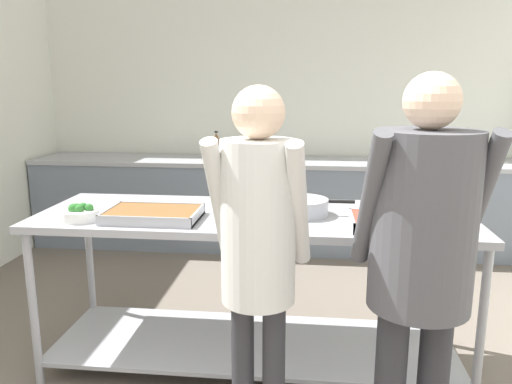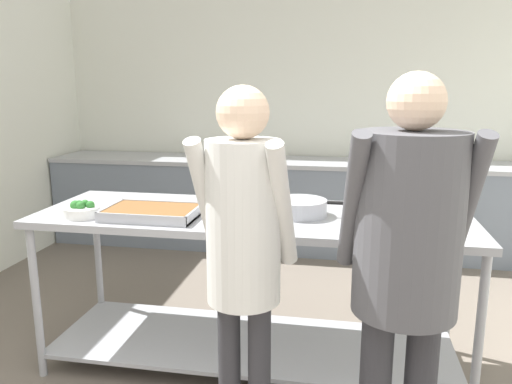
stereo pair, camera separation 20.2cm
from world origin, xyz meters
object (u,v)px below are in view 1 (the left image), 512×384
Objects in this scene: sauce_pan at (302,206)px; guest_serving_right at (422,243)px; water_bottle at (216,146)px; serving_tray_roast at (400,223)px; guest_serving_left at (258,236)px; plate_stack at (238,201)px; serving_tray_vegetables at (153,215)px; broccoli_bowl at (80,214)px.

sauce_pan is 0.26× the size of guest_serving_right.
guest_serving_right is at bearing -64.98° from water_bottle.
guest_serving_left is (-0.65, -0.52, 0.07)m from serving_tray_roast.
guest_serving_left reaches higher than water_bottle.
serving_tray_vegetables is at bearing -138.54° from plate_stack.
guest_serving_right is (1.25, -0.58, 0.08)m from serving_tray_vegetables.
serving_tray_vegetables is 1.38m from guest_serving_right.
serving_tray_roast is at bearing -59.60° from water_bottle.
plate_stack is at bearing 156.72° from serving_tray_roast.
guest_serving_left reaches higher than sauce_pan.
water_bottle reaches higher than sauce_pan.
guest_serving_left is at bearing -41.18° from serving_tray_vegetables.
serving_tray_roast is at bearing 88.40° from guest_serving_right.
sauce_pan is (1.16, 0.24, 0.01)m from broccoli_bowl.
broccoli_bowl is 0.12× the size of guest_serving_right.
broccoli_bowl is at bearing -171.46° from serving_tray_vegetables.
serving_tray_roast is 0.84m from guest_serving_left.
water_bottle is at bearing 104.38° from plate_stack.
sauce_pan is at bearing 11.67° from broccoli_bowl.
guest_serving_left is 5.77× the size of water_bottle.
water_bottle is (0.28, 2.37, 0.07)m from broccoli_bowl.
plate_stack is at bearing 103.40° from guest_serving_left.
sauce_pan is 1.55× the size of water_bottle.
broccoli_bowl is 0.45× the size of sauce_pan.
guest_serving_left is 0.64m from guest_serving_right.
serving_tray_roast is 0.30× the size of guest_serving_left.
water_bottle is (-1.35, 2.90, 0.00)m from guest_serving_right.
plate_stack is 0.41m from sauce_pan.
serving_tray_vegetables is 0.82m from guest_serving_left.
guest_serving_left is at bearing -75.93° from water_bottle.
water_bottle is at bearing 112.38° from sauce_pan.
sauce_pan reaches higher than serving_tray_roast.
serving_tray_vegetables is 1.02× the size of serving_tray_roast.
sauce_pan is (0.78, 0.18, 0.02)m from serving_tray_vegetables.
broccoli_bowl is 0.41× the size of serving_tray_roast.
guest_serving_right is at bearing -17.87° from broccoli_bowl.
water_bottle is (-0.50, 1.96, 0.08)m from plate_stack.
serving_tray_vegetables is 0.80m from sauce_pan.
guest_serving_right is (0.64, -0.04, 0.01)m from guest_serving_left.
serving_tray_vegetables is 1.13× the size of sauce_pan.
serving_tray_roast reaches higher than plate_stack.
serving_tray_vegetables is (0.38, 0.06, -0.01)m from broccoli_bowl.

